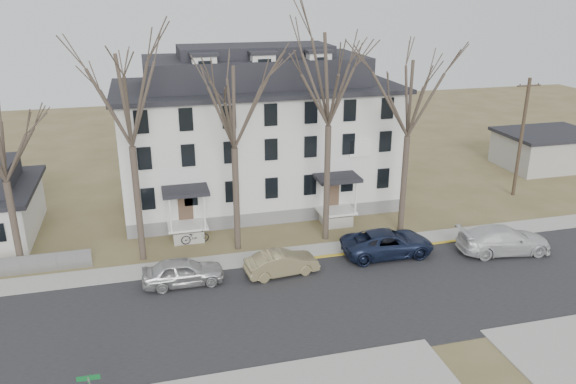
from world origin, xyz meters
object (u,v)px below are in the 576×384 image
object	(u,v)px
boarding_house	(257,135)
tree_far_left	(127,94)
car_white	(504,240)
car_tan	(282,264)
tree_mid_right	(411,93)
utility_pole_far	(521,137)
car_silver	(183,272)
tree_mid_left	(233,102)
tree_center	(330,73)
bicycle_left	(195,237)
car_navy	(388,244)

from	to	relation	value
boarding_house	tree_far_left	world-z (taller)	tree_far_left
car_white	car_tan	bearing A→B (deg)	94.74
tree_mid_right	utility_pole_far	distance (m)	13.55
car_silver	boarding_house	bearing A→B (deg)	-29.78
tree_mid_left	car_tan	bearing A→B (deg)	-65.13
tree_mid_left	utility_pole_far	size ratio (longest dim) A/B	1.34
tree_center	car_white	bearing A→B (deg)	-25.24
tree_mid_right	car_tan	xyz separation A→B (m)	(-9.58, -4.14, -8.89)
bicycle_left	tree_center	bearing A→B (deg)	-104.07
tree_mid_right	car_silver	xyz separation A→B (m)	(-15.29, -3.90, -8.82)
tree_mid_left	bicycle_left	size ratio (longest dim) A/B	6.90
tree_far_left	tree_center	world-z (taller)	tree_center
car_navy	bicycle_left	bearing A→B (deg)	68.82
car_silver	car_white	xyz separation A→B (m)	(20.11, -0.97, 0.07)
car_tan	utility_pole_far	bearing A→B (deg)	-74.79
tree_far_left	car_tan	world-z (taller)	tree_far_left
car_silver	bicycle_left	world-z (taller)	car_silver
boarding_house	tree_far_left	xyz separation A→B (m)	(-9.00, -8.15, 4.96)
car_silver	car_white	size ratio (longest dim) A/B	0.78
tree_far_left	utility_pole_far	distance (m)	30.29
tree_far_left	utility_pole_far	xyz separation A→B (m)	(29.50, 4.20, -5.44)
tree_mid_left	car_navy	bearing A→B (deg)	-20.47
tree_mid_right	bicycle_left	distance (m)	16.86
tree_mid_left	car_silver	bearing A→B (deg)	-134.23
tree_far_left	bicycle_left	xyz separation A→B (m)	(3.38, 1.39, -9.86)
car_navy	car_white	size ratio (longest dim) A/B	0.99
tree_mid_left	car_white	size ratio (longest dim) A/B	2.17
boarding_house	car_navy	size ratio (longest dim) A/B	3.57
tree_mid_right	car_white	distance (m)	11.11
tree_far_left	tree_mid_right	world-z (taller)	tree_far_left
car_silver	bicycle_left	xyz separation A→B (m)	(1.17, 5.28, -0.30)
tree_center	car_silver	distance (m)	14.74
boarding_house	tree_center	bearing A→B (deg)	-69.80
utility_pole_far	car_tan	bearing A→B (deg)	-158.86
tree_mid_right	car_white	size ratio (longest dim) A/B	2.17
utility_pole_far	tree_far_left	bearing A→B (deg)	-171.90
tree_mid_right	car_navy	xyz separation A→B (m)	(-2.50, -3.36, -8.79)
boarding_house	utility_pole_far	world-z (taller)	boarding_house
tree_center	car_tan	size ratio (longest dim) A/B	3.39
tree_center	car_navy	xyz separation A→B (m)	(3.00, -3.36, -10.28)
tree_mid_left	tree_mid_right	distance (m)	11.50
car_silver	car_tan	distance (m)	5.72
tree_far_left	bicycle_left	world-z (taller)	tree_far_left
car_silver	car_tan	size ratio (longest dim) A/B	1.06
car_silver	car_white	world-z (taller)	car_white
boarding_house	utility_pole_far	size ratio (longest dim) A/B	2.19
car_tan	bicycle_left	distance (m)	7.16
tree_center	car_tan	distance (m)	11.89
boarding_house	bicycle_left	world-z (taller)	boarding_house
tree_mid_left	tree_center	xyz separation A→B (m)	(6.00, 0.00, 1.48)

